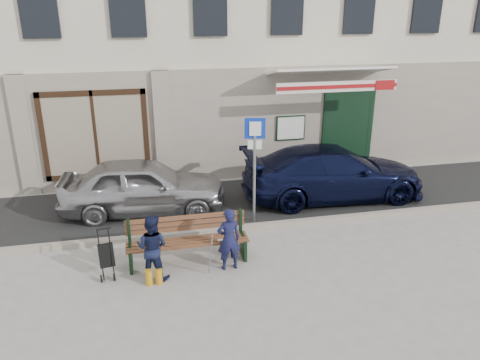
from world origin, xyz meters
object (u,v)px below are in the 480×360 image
object	(u,v)px
woman	(152,247)
car_navy	(333,173)
car_silver	(143,186)
man	(229,239)
parking_sign	(255,155)
stroller	(106,257)
bench	(185,242)

from	to	relation	value
woman	car_navy	bearing A→B (deg)	-122.82
car_silver	man	world-z (taller)	car_silver
man	car_silver	bearing A→B (deg)	-68.20
man	woman	xyz separation A→B (m)	(-1.45, -0.01, 0.01)
parking_sign	man	distance (m)	2.40
car_silver	stroller	distance (m)	2.98
parking_sign	bench	size ratio (longest dim) A/B	1.05
car_silver	car_navy	size ratio (longest dim) A/B	0.83
parking_sign	stroller	size ratio (longest dim) A/B	2.64
parking_sign	man	xyz separation A→B (m)	(-0.98, -1.93, -1.03)
man	bench	bearing A→B (deg)	-32.44
car_navy	man	xyz separation A→B (m)	(-3.38, -2.96, -0.06)
car_navy	man	bearing A→B (deg)	133.03
stroller	car_navy	bearing A→B (deg)	15.01
bench	car_silver	bearing A→B (deg)	105.57
bench	woman	xyz separation A→B (m)	(-0.65, -0.43, 0.18)
car_silver	stroller	world-z (taller)	car_silver
car_silver	bench	distance (m)	2.77
car_silver	parking_sign	bearing A→B (deg)	-108.81
car_silver	parking_sign	size ratio (longest dim) A/B	1.59
car_navy	man	distance (m)	4.49
car_navy	woman	distance (m)	5.67
car_navy	stroller	xyz separation A→B (m)	(-5.68, -2.75, -0.27)
bench	parking_sign	bearing A→B (deg)	40.53
bench	stroller	xyz separation A→B (m)	(-1.50, -0.21, -0.04)
car_silver	parking_sign	xyz separation A→B (m)	(2.52, -1.15, 0.99)
parking_sign	man	size ratio (longest dim) A/B	1.98
man	stroller	size ratio (longest dim) A/B	1.33
car_silver	man	size ratio (longest dim) A/B	3.15
car_silver	man	xyz separation A→B (m)	(1.54, -3.08, -0.05)
car_silver	woman	size ratio (longest dim) A/B	3.12
woman	bench	bearing A→B (deg)	-121.05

